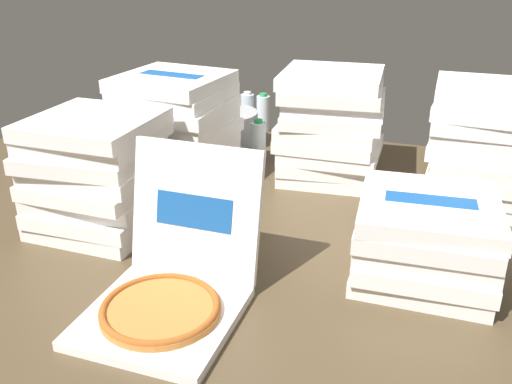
# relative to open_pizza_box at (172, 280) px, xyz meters

# --- Properties ---
(ground_plane) EXTENTS (3.20, 2.40, 0.02)m
(ground_plane) POSITION_rel_open_pizza_box_xyz_m (0.09, 0.42, -0.10)
(ground_plane) COLOR #4C3D28
(open_pizza_box) EXTENTS (0.40, 0.50, 0.42)m
(open_pizza_box) POSITION_rel_open_pizza_box_xyz_m (0.00, 0.00, 0.00)
(open_pizza_box) COLOR white
(open_pizza_box) RESTS_ON ground_plane
(pizza_stack_left_far) EXTENTS (0.42, 0.42, 0.26)m
(pizza_stack_left_far) POSITION_rel_open_pizza_box_xyz_m (0.65, 0.39, 0.04)
(pizza_stack_left_far) COLOR white
(pizza_stack_left_far) RESTS_ON ground_plane
(pizza_stack_center_near) EXTENTS (0.45, 0.45, 0.46)m
(pizza_stack_center_near) POSITION_rel_open_pizza_box_xyz_m (-0.38, 0.81, 0.14)
(pizza_stack_center_near) COLOR white
(pizza_stack_center_near) RESTS_ON ground_plane
(pizza_stack_left_mid) EXTENTS (0.42, 0.43, 0.46)m
(pizza_stack_left_mid) POSITION_rel_open_pizza_box_xyz_m (0.81, 1.03, 0.14)
(pizza_stack_left_mid) COLOR white
(pizza_stack_left_mid) RESTS_ON ground_plane
(pizza_stack_left_near) EXTENTS (0.45, 0.45, 0.46)m
(pizza_stack_left_near) POSITION_rel_open_pizza_box_xyz_m (0.20, 1.08, 0.14)
(pizza_stack_left_near) COLOR white
(pizza_stack_left_near) RESTS_ON ground_plane
(pizza_stack_right_far) EXTENTS (0.44, 0.45, 0.41)m
(pizza_stack_right_far) POSITION_rel_open_pizza_box_xyz_m (-0.46, 0.36, 0.12)
(pizza_stack_right_far) COLOR white
(pizza_stack_right_far) RESTS_ON ground_plane
(ice_bucket) EXTENTS (0.32, 0.32, 0.17)m
(ice_bucket) POSITION_rel_open_pizza_box_xyz_m (-0.37, 1.31, 0.00)
(ice_bucket) COLOR #B7BABF
(ice_bucket) RESTS_ON ground_plane
(water_bottle_0) EXTENTS (0.07, 0.07, 0.21)m
(water_bottle_0) POSITION_rel_open_pizza_box_xyz_m (-0.41, 1.00, 0.01)
(water_bottle_0) COLOR silver
(water_bottle_0) RESTS_ON ground_plane
(water_bottle_1) EXTENTS (0.07, 0.07, 0.21)m
(water_bottle_1) POSITION_rel_open_pizza_box_xyz_m (-0.47, 1.07, 0.01)
(water_bottle_1) COLOR silver
(water_bottle_1) RESTS_ON ground_plane
(water_bottle_2) EXTENTS (0.07, 0.07, 0.21)m
(water_bottle_2) POSITION_rel_open_pizza_box_xyz_m (-0.58, 1.29, 0.01)
(water_bottle_2) COLOR silver
(water_bottle_2) RESTS_ON ground_plane
(water_bottle_3) EXTENTS (0.07, 0.07, 0.21)m
(water_bottle_3) POSITION_rel_open_pizza_box_xyz_m (-0.27, 1.59, 0.01)
(water_bottle_3) COLOR white
(water_bottle_3) RESTS_ON ground_plane
(water_bottle_4) EXTENTS (0.07, 0.07, 0.21)m
(water_bottle_4) POSITION_rel_open_pizza_box_xyz_m (-0.25, 1.10, 0.01)
(water_bottle_4) COLOR silver
(water_bottle_4) RESTS_ON ground_plane
(water_bottle_5) EXTENTS (0.07, 0.07, 0.21)m
(water_bottle_5) POSITION_rel_open_pizza_box_xyz_m (-0.14, 1.14, 0.01)
(water_bottle_5) COLOR white
(water_bottle_5) RESTS_ON ground_plane
(water_bottle_6) EXTENTS (0.07, 0.07, 0.21)m
(water_bottle_6) POSITION_rel_open_pizza_box_xyz_m (-0.36, 1.60, 0.01)
(water_bottle_6) COLOR silver
(water_bottle_6) RESTS_ON ground_plane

